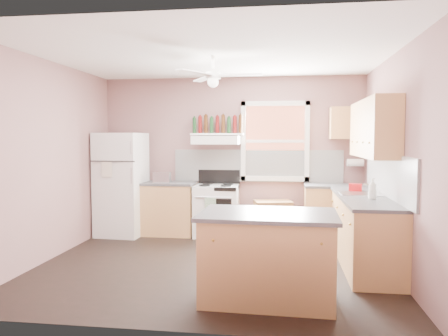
# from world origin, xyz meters

# --- Properties ---
(floor) EXTENTS (4.50, 4.50, 0.00)m
(floor) POSITION_xyz_m (0.00, 0.00, 0.00)
(floor) COLOR black
(floor) RESTS_ON ground
(ceiling) EXTENTS (4.50, 4.50, 0.00)m
(ceiling) POSITION_xyz_m (0.00, 0.00, 2.70)
(ceiling) COLOR white
(ceiling) RESTS_ON ground
(wall_back) EXTENTS (4.50, 0.05, 2.70)m
(wall_back) POSITION_xyz_m (0.00, 2.02, 1.35)
(wall_back) COLOR #845D5B
(wall_back) RESTS_ON ground
(wall_right) EXTENTS (0.05, 4.00, 2.70)m
(wall_right) POSITION_xyz_m (2.27, 0.00, 1.35)
(wall_right) COLOR #845D5B
(wall_right) RESTS_ON ground
(wall_left) EXTENTS (0.05, 4.00, 2.70)m
(wall_left) POSITION_xyz_m (-2.27, 0.00, 1.35)
(wall_left) COLOR #845D5B
(wall_left) RESTS_ON ground
(backsplash_back) EXTENTS (2.90, 0.03, 0.55)m
(backsplash_back) POSITION_xyz_m (0.45, 1.99, 1.18)
(backsplash_back) COLOR white
(backsplash_back) RESTS_ON wall_back
(backsplash_right) EXTENTS (0.03, 2.60, 0.55)m
(backsplash_right) POSITION_xyz_m (2.23, 0.30, 1.18)
(backsplash_right) COLOR white
(backsplash_right) RESTS_ON wall_right
(window_view) EXTENTS (1.00, 0.02, 1.20)m
(window_view) POSITION_xyz_m (0.75, 1.98, 1.60)
(window_view) COLOR brown
(window_view) RESTS_ON wall_back
(window_frame) EXTENTS (1.16, 0.07, 1.36)m
(window_frame) POSITION_xyz_m (0.75, 1.96, 1.60)
(window_frame) COLOR white
(window_frame) RESTS_ON wall_back
(refrigerator) EXTENTS (0.78, 0.76, 1.74)m
(refrigerator) POSITION_xyz_m (-1.83, 1.53, 0.87)
(refrigerator) COLOR white
(refrigerator) RESTS_ON floor
(base_cabinet_left) EXTENTS (0.90, 0.60, 0.86)m
(base_cabinet_left) POSITION_xyz_m (-1.06, 1.70, 0.43)
(base_cabinet_left) COLOR tan
(base_cabinet_left) RESTS_ON floor
(counter_left) EXTENTS (0.92, 0.62, 0.04)m
(counter_left) POSITION_xyz_m (-1.06, 1.70, 0.88)
(counter_left) COLOR #414143
(counter_left) RESTS_ON base_cabinet_left
(toaster) EXTENTS (0.29, 0.18, 0.18)m
(toaster) POSITION_xyz_m (-1.14, 1.59, 0.99)
(toaster) COLOR silver
(toaster) RESTS_ON counter_left
(stove) EXTENTS (0.75, 0.66, 0.86)m
(stove) POSITION_xyz_m (-0.22, 1.69, 0.43)
(stove) COLOR white
(stove) RESTS_ON floor
(range_hood) EXTENTS (0.78, 0.50, 0.14)m
(range_hood) POSITION_xyz_m (-0.23, 1.75, 1.62)
(range_hood) COLOR white
(range_hood) RESTS_ON wall_back
(bottle_shelf) EXTENTS (0.90, 0.26, 0.03)m
(bottle_shelf) POSITION_xyz_m (-0.23, 1.87, 1.72)
(bottle_shelf) COLOR white
(bottle_shelf) RESTS_ON range_hood
(cart) EXTENTS (0.68, 0.53, 0.60)m
(cart) POSITION_xyz_m (0.73, 1.75, 0.30)
(cart) COLOR tan
(cart) RESTS_ON floor
(base_cabinet_corner) EXTENTS (1.00, 0.60, 0.86)m
(base_cabinet_corner) POSITION_xyz_m (1.75, 1.70, 0.43)
(base_cabinet_corner) COLOR tan
(base_cabinet_corner) RESTS_ON floor
(base_cabinet_right) EXTENTS (0.60, 2.20, 0.86)m
(base_cabinet_right) POSITION_xyz_m (1.95, 0.30, 0.43)
(base_cabinet_right) COLOR tan
(base_cabinet_right) RESTS_ON floor
(counter_corner) EXTENTS (1.02, 0.62, 0.04)m
(counter_corner) POSITION_xyz_m (1.75, 1.70, 0.88)
(counter_corner) COLOR #414143
(counter_corner) RESTS_ON base_cabinet_corner
(counter_right) EXTENTS (0.62, 2.22, 0.04)m
(counter_right) POSITION_xyz_m (1.94, 0.30, 0.88)
(counter_right) COLOR #414143
(counter_right) RESTS_ON base_cabinet_right
(sink) EXTENTS (0.55, 0.45, 0.03)m
(sink) POSITION_xyz_m (1.94, 0.50, 0.90)
(sink) COLOR silver
(sink) RESTS_ON counter_right
(faucet) EXTENTS (0.03, 0.03, 0.14)m
(faucet) POSITION_xyz_m (2.10, 0.50, 0.97)
(faucet) COLOR silver
(faucet) RESTS_ON sink
(upper_cabinet_right) EXTENTS (0.33, 1.80, 0.76)m
(upper_cabinet_right) POSITION_xyz_m (2.08, 0.50, 1.78)
(upper_cabinet_right) COLOR tan
(upper_cabinet_right) RESTS_ON wall_right
(upper_cabinet_corner) EXTENTS (0.60, 0.33, 0.52)m
(upper_cabinet_corner) POSITION_xyz_m (1.95, 1.83, 1.90)
(upper_cabinet_corner) COLOR tan
(upper_cabinet_corner) RESTS_ON wall_back
(paper_towel) EXTENTS (0.26, 0.12, 0.12)m
(paper_towel) POSITION_xyz_m (2.07, 1.86, 1.25)
(paper_towel) COLOR white
(paper_towel) RESTS_ON wall_back
(island) EXTENTS (1.34, 0.87, 0.86)m
(island) POSITION_xyz_m (0.75, -1.13, 0.43)
(island) COLOR tan
(island) RESTS_ON floor
(island_top) EXTENTS (1.42, 0.95, 0.04)m
(island_top) POSITION_xyz_m (0.75, -1.13, 0.88)
(island_top) COLOR #414143
(island_top) RESTS_ON island
(ceiling_fan_hub) EXTENTS (0.20, 0.20, 0.08)m
(ceiling_fan_hub) POSITION_xyz_m (0.00, 0.00, 2.45)
(ceiling_fan_hub) COLOR white
(ceiling_fan_hub) RESTS_ON ceiling
(soap_bottle) EXTENTS (0.14, 0.14, 0.26)m
(soap_bottle) POSITION_xyz_m (1.99, 0.01, 1.03)
(soap_bottle) COLOR silver
(soap_bottle) RESTS_ON counter_right
(red_caddy) EXTENTS (0.20, 0.16, 0.10)m
(red_caddy) POSITION_xyz_m (1.93, 0.88, 0.95)
(red_caddy) COLOR red
(red_caddy) RESTS_ON counter_right
(wine_bottles) EXTENTS (0.86, 0.06, 0.31)m
(wine_bottles) POSITION_xyz_m (-0.23, 1.87, 1.88)
(wine_bottles) COLOR #143819
(wine_bottles) RESTS_ON bottle_shelf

